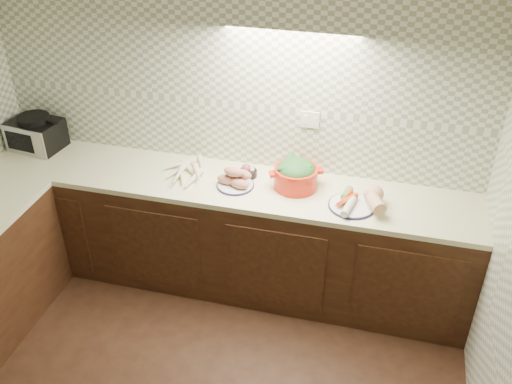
% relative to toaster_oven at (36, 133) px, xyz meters
% --- Properties ---
extents(room, '(3.60, 3.60, 2.60)m').
position_rel_toaster_oven_xyz_m(room, '(1.56, -1.63, 0.60)').
color(room, black).
rests_on(room, ground).
extents(counter, '(3.60, 3.60, 0.90)m').
position_rel_toaster_oven_xyz_m(counter, '(0.88, -0.95, -0.58)').
color(counter, black).
rests_on(counter, ground).
extents(toaster_oven, '(0.41, 0.34, 0.27)m').
position_rel_toaster_oven_xyz_m(toaster_oven, '(0.00, 0.00, 0.00)').
color(toaster_oven, black).
rests_on(toaster_oven, counter).
extents(parsnip_pile, '(0.40, 0.41, 0.08)m').
position_rel_toaster_oven_xyz_m(parsnip_pile, '(1.31, -0.08, -0.09)').
color(parsnip_pile, beige).
rests_on(parsnip_pile, counter).
extents(sweet_potato_plate, '(0.27, 0.26, 0.15)m').
position_rel_toaster_oven_xyz_m(sweet_potato_plate, '(1.66, -0.15, -0.07)').
color(sweet_potato_plate, '#16173D').
rests_on(sweet_potato_plate, counter).
extents(onion_bowl, '(0.13, 0.13, 0.10)m').
position_rel_toaster_oven_xyz_m(onion_bowl, '(1.71, -0.01, -0.09)').
color(onion_bowl, black).
rests_on(onion_bowl, counter).
extents(dutch_oven, '(0.40, 0.40, 0.21)m').
position_rel_toaster_oven_xyz_m(dutch_oven, '(2.07, -0.06, -0.02)').
color(dutch_oven, red).
rests_on(dutch_oven, counter).
extents(veg_plate, '(0.40, 0.39, 0.14)m').
position_rel_toaster_oven_xyz_m(veg_plate, '(2.54, -0.18, -0.07)').
color(veg_plate, '#16173D').
rests_on(veg_plate, counter).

